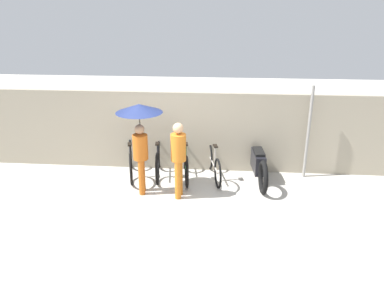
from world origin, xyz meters
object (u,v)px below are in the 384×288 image
(parked_bicycle_2, at_px, (185,162))
(parked_bicycle_3, at_px, (213,163))
(parked_bicycle_0, at_px, (131,160))
(motorcycle, at_px, (258,163))
(pedestrian_center, at_px, (178,155))
(parked_bicycle_1, at_px, (158,160))
(pedestrian_leading, at_px, (140,124))

(parked_bicycle_2, bearing_deg, parked_bicycle_3, -96.32)
(parked_bicycle_0, relative_size, motorcycle, 0.82)
(pedestrian_center, distance_m, motorcycle, 2.09)
(parked_bicycle_1, relative_size, motorcycle, 0.81)
(pedestrian_leading, bearing_deg, motorcycle, 9.09)
(parked_bicycle_0, height_order, pedestrian_leading, pedestrian_leading)
(pedestrian_center, bearing_deg, parked_bicycle_0, 147.23)
(motorcycle, bearing_deg, parked_bicycle_2, 85.50)
(parked_bicycle_1, xyz_separation_m, parked_bicycle_2, (0.66, -0.06, -0.01))
(parked_bicycle_0, distance_m, motorcycle, 3.04)
(parked_bicycle_0, distance_m, parked_bicycle_3, 1.99)
(motorcycle, bearing_deg, pedestrian_center, 115.28)
(parked_bicycle_2, height_order, motorcycle, parked_bicycle_2)
(parked_bicycle_1, relative_size, pedestrian_center, 1.04)
(parked_bicycle_3, xyz_separation_m, motorcycle, (1.05, -0.02, 0.05))
(parked_bicycle_1, xyz_separation_m, pedestrian_leading, (-0.22, -0.85, 1.16))
(pedestrian_leading, relative_size, motorcycle, 0.92)
(parked_bicycle_0, height_order, motorcycle, parked_bicycle_0)
(parked_bicycle_3, bearing_deg, parked_bicycle_2, 79.80)
(parked_bicycle_1, relative_size, parked_bicycle_3, 1.01)
(parked_bicycle_1, bearing_deg, parked_bicycle_2, -101.81)
(parked_bicycle_0, bearing_deg, pedestrian_leading, -164.85)
(parked_bicycle_1, bearing_deg, pedestrian_leading, 158.81)
(parked_bicycle_2, bearing_deg, parked_bicycle_0, 80.97)
(parked_bicycle_2, relative_size, pedestrian_center, 1.06)
(pedestrian_leading, relative_size, pedestrian_center, 1.19)
(parked_bicycle_1, bearing_deg, parked_bicycle_0, 86.82)
(parked_bicycle_1, bearing_deg, pedestrian_center, -156.58)
(parked_bicycle_0, xyz_separation_m, parked_bicycle_1, (0.66, 0.04, -0.00))
(parked_bicycle_1, height_order, parked_bicycle_2, parked_bicycle_1)
(parked_bicycle_2, distance_m, pedestrian_leading, 1.66)
(parked_bicycle_0, distance_m, pedestrian_leading, 1.48)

